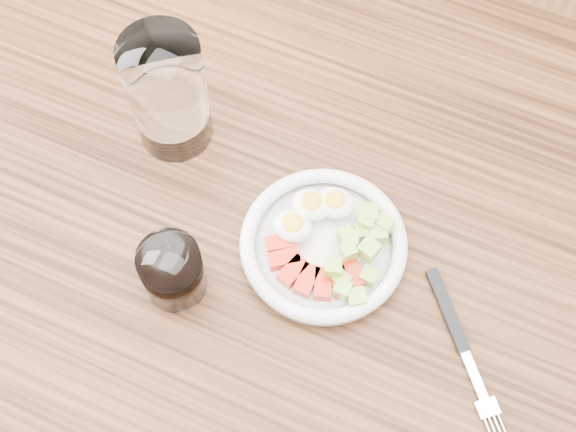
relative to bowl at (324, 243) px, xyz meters
name	(u,v)px	position (x,y,z in m)	size (l,w,h in m)	color
ground	(290,386)	(-0.04, 0.00, -0.79)	(4.00, 4.00, 0.00)	brown
dining_table	(292,268)	(-0.04, 0.00, -0.12)	(1.50, 0.90, 0.77)	brown
bowl	(324,243)	(0.00, 0.00, 0.00)	(0.19, 0.19, 0.05)	white
fork	(457,334)	(0.18, -0.04, -0.01)	(0.15, 0.17, 0.01)	black
water_glass	(168,93)	(-0.23, 0.07, 0.07)	(0.09, 0.09, 0.17)	white
coffee_glass	(173,271)	(-0.14, -0.11, 0.02)	(0.07, 0.07, 0.08)	white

